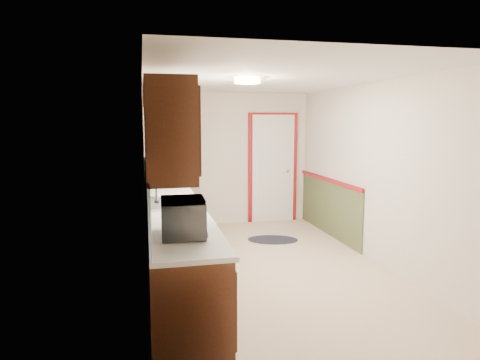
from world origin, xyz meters
TOP-DOWN VIEW (x-y plane):
  - room_shell at (0.00, 0.00)m, footprint 3.20×5.20m
  - kitchen_run at (-1.24, -0.29)m, footprint 0.63×4.00m
  - back_wall_trim at (0.99, 2.21)m, footprint 1.12×2.30m
  - ceiling_fixture at (-0.30, -0.20)m, footprint 0.30×0.30m
  - microwave at (-1.20, -1.61)m, footprint 0.32×0.55m
  - refrigerator at (-1.02, 2.05)m, footprint 0.79×0.77m
  - rug at (0.47, 1.20)m, footprint 0.91×0.72m
  - cooktop at (-1.19, 1.26)m, footprint 0.53×0.64m

SIDE VIEW (x-z plane):
  - rug at x=0.47m, z-range 0.00..0.01m
  - kitchen_run at x=-1.24m, z-range -0.29..1.91m
  - refrigerator at x=-1.02m, z-range 0.00..1.75m
  - back_wall_trim at x=0.99m, z-range -0.15..1.93m
  - cooktop at x=-1.19m, z-range 0.94..0.96m
  - microwave at x=-1.20m, z-range 0.94..1.31m
  - room_shell at x=0.00m, z-range -0.06..2.46m
  - ceiling_fixture at x=-0.30m, z-range 2.33..2.39m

